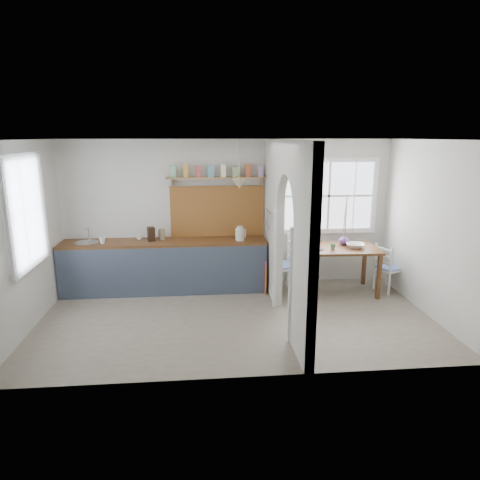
{
  "coord_description": "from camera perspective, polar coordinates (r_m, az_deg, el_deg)",
  "views": [
    {
      "loc": [
        -0.5,
        -5.9,
        2.65
      ],
      "look_at": [
        0.08,
        0.26,
        1.14
      ],
      "focal_mm": 32.0,
      "sensor_mm": 36.0,
      "label": 1
    }
  ],
  "objects": [
    {
      "name": "towel_magenta",
      "position": [
        7.34,
        3.43,
        -5.19
      ],
      "size": [
        0.02,
        0.03,
        0.61
      ],
      "primitive_type": "cube",
      "color": "#D1436E",
      "rests_on": "counter"
    },
    {
      "name": "vase",
      "position": [
        7.64,
        13.69,
        0.06
      ],
      "size": [
        0.21,
        0.21,
        0.19
      ],
      "primitive_type": "imported",
      "rotation": [
        0.0,
        0.0,
        0.19
      ],
      "color": "#603779",
      "rests_on": "dining_table"
    },
    {
      "name": "knife_block",
      "position": [
        7.45,
        -11.76,
        0.79
      ],
      "size": [
        0.15,
        0.18,
        0.24
      ],
      "primitive_type": "cube",
      "rotation": [
        0.0,
        0.0,
        0.32
      ],
      "color": "black",
      "rests_on": "counter"
    },
    {
      "name": "mug_a",
      "position": [
        7.48,
        -17.86,
        -0.06
      ],
      "size": [
        0.12,
        0.12,
        0.11
      ],
      "primitive_type": "imported",
      "rotation": [
        0.0,
        0.0,
        0.01
      ],
      "color": "silver",
      "rests_on": "counter"
    },
    {
      "name": "walls",
      "position": [
        6.07,
        -0.48,
        0.87
      ],
      "size": [
        5.81,
        3.21,
        2.6
      ],
      "color": "silver",
      "rests_on": "floor"
    },
    {
      "name": "table_cup",
      "position": [
        7.31,
        12.28,
        -0.88
      ],
      "size": [
        0.1,
        0.1,
        0.09
      ],
      "primitive_type": "imported",
      "rotation": [
        0.0,
        0.0,
        0.09
      ],
      "color": "#5A825F",
      "rests_on": "dining_table"
    },
    {
      "name": "dining_table",
      "position": [
        7.59,
        12.95,
        -3.88
      ],
      "size": [
        1.32,
        0.91,
        0.8
      ],
      "primitive_type": null,
      "rotation": [
        0.0,
        0.0,
        -0.04
      ],
      "color": "#4D311C",
      "rests_on": "floor"
    },
    {
      "name": "bowl",
      "position": [
        7.51,
        15.13,
        -0.71
      ],
      "size": [
        0.36,
        0.36,
        0.07
      ],
      "primitive_type": "imported",
      "rotation": [
        0.0,
        0.0,
        -0.22
      ],
      "color": "white",
      "rests_on": "dining_table"
    },
    {
      "name": "shelf",
      "position": [
        7.42,
        -3.07,
        8.72
      ],
      "size": [
        1.75,
        0.2,
        0.21
      ],
      "color": "#A27B49",
      "rests_on": "walls"
    },
    {
      "name": "pendant_lamp",
      "position": [
        7.12,
        -0.07,
        7.51
      ],
      "size": [
        0.26,
        0.26,
        0.16
      ],
      "primitive_type": "cone",
      "color": "beige",
      "rests_on": "ceiling"
    },
    {
      "name": "jar",
      "position": [
        7.52,
        -10.4,
        0.75
      ],
      "size": [
        0.13,
        0.13,
        0.18
      ],
      "primitive_type": "cylinder",
      "rotation": [
        0.0,
        0.0,
        0.19
      ],
      "color": "#8E7D5B",
      "rests_on": "counter"
    },
    {
      "name": "ceiling",
      "position": [
        5.92,
        -0.51,
        13.24
      ],
      "size": [
        5.8,
        3.2,
        0.01
      ],
      "primitive_type": "cube",
      "color": "silver",
      "rests_on": "walls"
    },
    {
      "name": "utensil_rail",
      "position": [
        6.99,
        3.89,
        3.81
      ],
      "size": [
        0.02,
        0.5,
        0.02
      ],
      "primitive_type": "cylinder",
      "rotation": [
        1.57,
        0.0,
        0.0
      ],
      "color": "#B9BCC0",
      "rests_on": "partition"
    },
    {
      "name": "towel_orange",
      "position": [
        7.32,
        3.46,
        -5.45
      ],
      "size": [
        0.02,
        0.03,
        0.5
      ],
      "primitive_type": "cube",
      "color": "orange",
      "rests_on": "counter"
    },
    {
      "name": "chair_left",
      "position": [
        7.38,
        5.71,
        -3.35
      ],
      "size": [
        0.56,
        0.56,
        0.98
      ],
      "primitive_type": null,
      "rotation": [
        0.0,
        0.0,
        -1.29
      ],
      "color": "white",
      "rests_on": "floor"
    },
    {
      "name": "kettle",
      "position": [
        7.33,
        -0.01,
        0.91
      ],
      "size": [
        0.21,
        0.17,
        0.25
      ],
      "primitive_type": null,
      "rotation": [
        0.0,
        0.0,
        -0.04
      ],
      "color": "beige",
      "rests_on": "counter"
    },
    {
      "name": "backsplash",
      "position": [
        7.59,
        -3.04,
        3.84
      ],
      "size": [
        1.65,
        0.03,
        0.9
      ],
      "primitive_type": "cube",
      "color": "#8F5F2B",
      "rests_on": "walls"
    },
    {
      "name": "floor",
      "position": [
        6.48,
        -0.46,
        -10.4
      ],
      "size": [
        5.8,
        3.2,
        0.01
      ],
      "primitive_type": "cube",
      "color": "gray",
      "rests_on": "ground"
    },
    {
      "name": "partition",
      "position": [
        6.19,
        5.94,
        2.49
      ],
      "size": [
        0.12,
        3.2,
        2.6
      ],
      "color": "silver",
      "rests_on": "floor"
    },
    {
      "name": "plate",
      "position": [
        7.26,
        10.43,
        -1.19
      ],
      "size": [
        0.21,
        0.21,
        0.01
      ],
      "primitive_type": "cylinder",
      "rotation": [
        0.0,
        0.0,
        0.31
      ],
      "color": "black",
      "rests_on": "dining_table"
    },
    {
      "name": "nook_window",
      "position": [
        7.87,
        11.77,
        5.77
      ],
      "size": [
        1.76,
        0.1,
        1.3
      ],
      "primitive_type": null,
      "color": "white",
      "rests_on": "walls"
    },
    {
      "name": "counter",
      "position": [
        7.57,
        -9.89,
        -3.32
      ],
      "size": [
        3.5,
        0.6,
        0.9
      ],
      "color": "#4D311C",
      "rests_on": "floor"
    },
    {
      "name": "mug_b",
      "position": [
        7.59,
        -13.26,
        0.35
      ],
      "size": [
        0.13,
        0.13,
        0.08
      ],
      "primitive_type": "imported",
      "rotation": [
        0.0,
        0.0,
        -0.25
      ],
      "color": "white",
      "rests_on": "counter"
    },
    {
      "name": "chair_right",
      "position": [
        7.9,
        19.29,
        -3.48
      ],
      "size": [
        0.5,
        0.5,
        0.84
      ],
      "primitive_type": null,
      "rotation": [
        0.0,
        0.0,
        1.98
      ],
      "color": "white",
      "rests_on": "floor"
    },
    {
      "name": "sink",
      "position": [
        7.66,
        -19.78,
        -0.39
      ],
      "size": [
        0.4,
        0.4,
        0.02
      ],
      "primitive_type": "cylinder",
      "color": "#B9BCC0",
      "rests_on": "counter"
    },
    {
      "name": "kitchen_window",
      "position": [
        6.43,
        -26.93,
        3.3
      ],
      "size": [
        0.1,
        1.16,
        1.5
      ],
      "primitive_type": null,
      "color": "white",
      "rests_on": "walls"
    }
  ]
}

